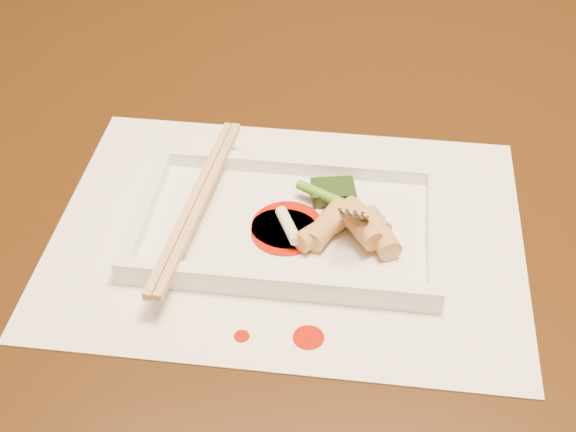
# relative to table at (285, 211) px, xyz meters

# --- Properties ---
(table) EXTENTS (1.40, 0.90, 0.75)m
(table) POSITION_rel_table_xyz_m (0.00, 0.00, 0.00)
(table) COLOR black
(table) RESTS_ON ground
(placemat) EXTENTS (0.40, 0.30, 0.00)m
(placemat) POSITION_rel_table_xyz_m (0.02, -0.14, 0.10)
(placemat) COLOR white
(placemat) RESTS_ON table
(sauce_splatter_a) EXTENTS (0.02, 0.02, 0.00)m
(sauce_splatter_a) POSITION_rel_table_xyz_m (0.05, -0.26, 0.10)
(sauce_splatter_a) COLOR #B01405
(sauce_splatter_a) RESTS_ON placemat
(sauce_splatter_b) EXTENTS (0.01, 0.01, 0.00)m
(sauce_splatter_b) POSITION_rel_table_xyz_m (0.00, -0.26, 0.10)
(sauce_splatter_b) COLOR #B01405
(sauce_splatter_b) RESTS_ON placemat
(plate_base) EXTENTS (0.26, 0.16, 0.01)m
(plate_base) POSITION_rel_table_xyz_m (0.02, -0.14, 0.11)
(plate_base) COLOR white
(plate_base) RESTS_ON placemat
(plate_rim_far) EXTENTS (0.26, 0.01, 0.01)m
(plate_rim_far) POSITION_rel_table_xyz_m (0.02, -0.07, 0.12)
(plate_rim_far) COLOR white
(plate_rim_far) RESTS_ON plate_base
(plate_rim_near) EXTENTS (0.26, 0.01, 0.01)m
(plate_rim_near) POSITION_rel_table_xyz_m (0.02, -0.22, 0.12)
(plate_rim_near) COLOR white
(plate_rim_near) RESTS_ON plate_base
(plate_rim_left) EXTENTS (0.01, 0.14, 0.01)m
(plate_rim_left) POSITION_rel_table_xyz_m (-0.10, -0.14, 0.12)
(plate_rim_left) COLOR white
(plate_rim_left) RESTS_ON plate_base
(plate_rim_right) EXTENTS (0.01, 0.14, 0.01)m
(plate_rim_right) POSITION_rel_table_xyz_m (0.15, -0.14, 0.12)
(plate_rim_right) COLOR white
(plate_rim_right) RESTS_ON plate_base
(veg_piece) EXTENTS (0.04, 0.04, 0.01)m
(veg_piece) POSITION_rel_table_xyz_m (0.06, -0.10, 0.12)
(veg_piece) COLOR black
(veg_piece) RESTS_ON plate_base
(scallion_white) EXTENTS (0.03, 0.04, 0.01)m
(scallion_white) POSITION_rel_table_xyz_m (0.02, -0.16, 0.12)
(scallion_white) COLOR #EAEACC
(scallion_white) RESTS_ON plate_base
(scallion_green) EXTENTS (0.08, 0.05, 0.01)m
(scallion_green) POSITION_rel_table_xyz_m (0.06, -0.12, 0.12)
(scallion_green) COLOR #3C8C16
(scallion_green) RESTS_ON plate_base
(chopstick_a) EXTENTS (0.03, 0.23, 0.01)m
(chopstick_a) POSITION_rel_table_xyz_m (-0.06, -0.14, 0.13)
(chopstick_a) COLOR tan
(chopstick_a) RESTS_ON plate_rim_near
(chopstick_b) EXTENTS (0.03, 0.23, 0.01)m
(chopstick_b) POSITION_rel_table_xyz_m (-0.05, -0.14, 0.13)
(chopstick_b) COLOR tan
(chopstick_b) RESTS_ON plate_rim_near
(fork) EXTENTS (0.09, 0.10, 0.14)m
(fork) POSITION_rel_table_xyz_m (0.09, -0.12, 0.18)
(fork) COLOR silver
(fork) RESTS_ON plate_base
(sauce_blob_0) EXTENTS (0.05, 0.05, 0.00)m
(sauce_blob_0) POSITION_rel_table_xyz_m (0.01, -0.15, 0.11)
(sauce_blob_0) COLOR #B01405
(sauce_blob_0) RESTS_ON plate_base
(sauce_blob_1) EXTENTS (0.06, 0.06, 0.00)m
(sauce_blob_1) POSITION_rel_table_xyz_m (0.02, -0.14, 0.11)
(sauce_blob_1) COLOR #B01405
(sauce_blob_1) RESTS_ON plate_base
(sauce_blob_2) EXTENTS (0.06, 0.06, 0.00)m
(sauce_blob_2) POSITION_rel_table_xyz_m (0.02, -0.15, 0.11)
(sauce_blob_2) COLOR #B01405
(sauce_blob_2) RESTS_ON plate_base
(rice_cake_0) EXTENTS (0.05, 0.05, 0.02)m
(rice_cake_0) POSITION_rel_table_xyz_m (0.05, -0.16, 0.12)
(rice_cake_0) COLOR tan
(rice_cake_0) RESTS_ON plate_base
(rice_cake_1) EXTENTS (0.05, 0.05, 0.02)m
(rice_cake_1) POSITION_rel_table_xyz_m (0.09, -0.14, 0.12)
(rice_cake_1) COLOR tan
(rice_cake_1) RESTS_ON plate_base
(rice_cake_2) EXTENTS (0.04, 0.05, 0.02)m
(rice_cake_2) POSITION_rel_table_xyz_m (0.08, -0.16, 0.13)
(rice_cake_2) COLOR tan
(rice_cake_2) RESTS_ON plate_base
(rice_cake_3) EXTENTS (0.04, 0.05, 0.02)m
(rice_cake_3) POSITION_rel_table_xyz_m (0.05, -0.15, 0.12)
(rice_cake_3) COLOR tan
(rice_cake_3) RESTS_ON plate_base
(rice_cake_4) EXTENTS (0.04, 0.05, 0.02)m
(rice_cake_4) POSITION_rel_table_xyz_m (0.10, -0.15, 0.12)
(rice_cake_4) COLOR tan
(rice_cake_4) RESTS_ON plate_base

